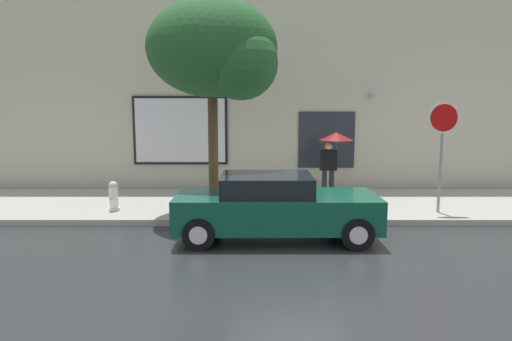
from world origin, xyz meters
TOP-DOWN VIEW (x-y plane):
  - ground_plane at (0.00, 0.00)m, footprint 60.00×60.00m
  - sidewalk at (0.00, 3.00)m, footprint 20.00×4.00m
  - building_facade at (-0.03, 5.50)m, footprint 20.00×0.67m
  - parked_car at (-0.28, 0.01)m, footprint 4.18×1.82m
  - fire_hydrant at (-4.28, 2.02)m, footprint 0.30×0.44m
  - pedestrian_with_umbrella at (1.54, 3.60)m, footprint 0.95×0.95m
  - street_tree at (-1.58, 1.82)m, footprint 3.15×2.68m
  - stop_sign at (3.88, 1.77)m, footprint 0.76×0.10m

SIDE VIEW (x-z plane):
  - ground_plane at x=0.00m, z-range 0.00..0.00m
  - sidewalk at x=0.00m, z-range 0.00..0.15m
  - fire_hydrant at x=-4.28m, z-range 0.14..0.88m
  - parked_car at x=-0.28m, z-range 0.00..1.36m
  - pedestrian_with_umbrella at x=1.54m, z-range 0.69..2.58m
  - stop_sign at x=3.88m, z-range 0.71..3.44m
  - building_facade at x=-0.03m, z-range -0.02..6.98m
  - street_tree at x=-1.58m, z-range 1.47..6.66m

